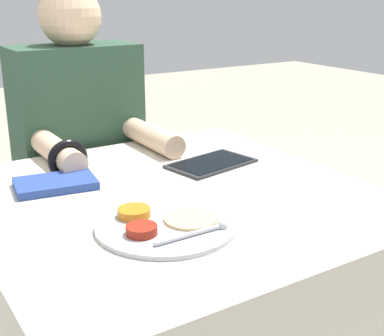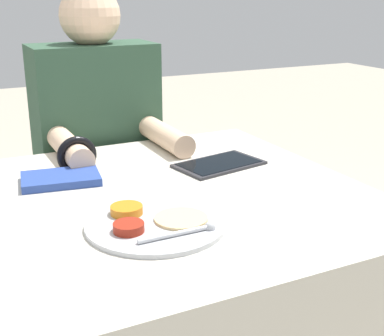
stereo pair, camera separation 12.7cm
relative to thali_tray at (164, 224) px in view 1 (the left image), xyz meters
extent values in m
cube|color=beige|center=(0.11, 0.16, -0.38)|extent=(0.91, 0.93, 0.74)
cylinder|color=#B7BABF|center=(0.00, 0.00, 0.00)|extent=(0.29, 0.29, 0.01)
cylinder|color=orange|center=(-0.04, 0.06, 0.01)|extent=(0.07, 0.07, 0.02)
cylinder|color=maroon|center=(-0.06, -0.02, 0.01)|extent=(0.06, 0.06, 0.02)
cylinder|color=#DBBC7F|center=(0.05, -0.02, 0.01)|extent=(0.11, 0.11, 0.01)
cylinder|color=#B7BABF|center=(0.01, -0.08, 0.01)|extent=(0.15, 0.01, 0.01)
sphere|color=#B7BABF|center=(0.09, -0.08, 0.01)|extent=(0.02, 0.02, 0.02)
cube|color=silver|center=(-0.11, 0.35, 0.00)|extent=(0.20, 0.15, 0.01)
cube|color=#28428E|center=(-0.11, 0.35, 0.00)|extent=(0.21, 0.15, 0.02)
cube|color=#28282D|center=(0.31, 0.29, 0.00)|extent=(0.26, 0.18, 0.01)
cube|color=black|center=(0.31, 0.29, 0.00)|extent=(0.23, 0.16, 0.00)
cube|color=black|center=(0.11, 0.76, -0.52)|extent=(0.36, 0.22, 0.44)
cube|color=#2D4C38|center=(0.11, 0.76, -0.01)|extent=(0.40, 0.20, 0.60)
sphere|color=beige|center=(0.11, 0.76, 0.38)|extent=(0.19, 0.19, 0.19)
cylinder|color=beige|center=(-0.04, 0.53, 0.03)|extent=(0.07, 0.30, 0.07)
cylinder|color=beige|center=(0.26, 0.53, 0.03)|extent=(0.07, 0.30, 0.07)
torus|color=black|center=(-0.04, 0.44, 0.03)|extent=(0.11, 0.02, 0.11)
camera|label=1|loc=(-0.49, -0.87, 0.46)|focal=50.00mm
camera|label=2|loc=(-0.38, -0.94, 0.46)|focal=50.00mm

